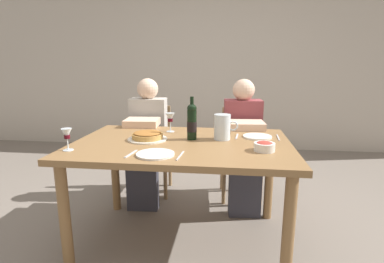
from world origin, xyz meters
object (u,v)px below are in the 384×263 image
object	(u,v)px
wine_glass_left_diner	(170,118)
dinner_plate_right_setting	(257,136)
baked_tart	(147,136)
dining_table	(182,155)
chair_left	(152,143)
diner_right	(243,140)
water_pitcher	(222,128)
dinner_plate_left_setting	(155,154)
salad_bowl	(264,146)
wine_glass_right_diner	(67,135)
wine_bottle	(192,122)
chair_right	(240,146)
diner_left	(147,137)

from	to	relation	value
wine_glass_left_diner	dinner_plate_right_setting	bearing A→B (deg)	-9.06
baked_tart	dinner_plate_right_setting	world-z (taller)	baked_tart
dining_table	chair_left	bearing A→B (deg)	116.55
dinner_plate_right_setting	diner_right	distance (m)	0.49
baked_tart	water_pitcher	bearing A→B (deg)	8.18
water_pitcher	dinner_plate_left_setting	world-z (taller)	water_pitcher
dinner_plate_left_setting	dining_table	bearing A→B (deg)	71.58
salad_bowl	dinner_plate_right_setting	size ratio (longest dim) A/B	0.62
salad_bowl	diner_right	distance (m)	0.85
wine_glass_right_diner	salad_bowl	bearing A→B (deg)	6.36
water_pitcher	chair_left	distance (m)	1.14
wine_glass_left_diner	wine_glass_right_diner	size ratio (longest dim) A/B	1.08
water_pitcher	dinner_plate_right_setting	xyz separation A→B (m)	(0.26, 0.09, -0.07)
dinner_plate_right_setting	baked_tart	bearing A→B (deg)	-167.76
wine_bottle	chair_right	bearing A→B (deg)	64.85
dining_table	dinner_plate_left_setting	bearing A→B (deg)	-108.42
wine_bottle	chair_left	size ratio (longest dim) A/B	0.35
dinner_plate_left_setting	chair_left	size ratio (longest dim) A/B	0.26
wine_glass_left_diner	wine_bottle	bearing A→B (deg)	-48.46
wine_bottle	water_pitcher	world-z (taller)	wine_bottle
chair_right	wine_glass_right_diner	bearing A→B (deg)	42.71
dinner_plate_left_setting	diner_right	bearing A→B (deg)	60.20
wine_glass_left_diner	chair_right	size ratio (longest dim) A/B	0.17
wine_bottle	dinner_plate_right_setting	xyz separation A→B (m)	(0.47, 0.12, -0.12)
dining_table	diner_right	xyz separation A→B (m)	(0.46, 0.66, -0.05)
water_pitcher	dinner_plate_right_setting	size ratio (longest dim) A/B	0.86
dinner_plate_right_setting	diner_right	size ratio (longest dim) A/B	0.18
wine_glass_right_diner	wine_glass_left_diner	bearing A→B (deg)	48.43
dining_table	water_pitcher	bearing A→B (deg)	20.73
dining_table	chair_right	xyz separation A→B (m)	(0.44, 0.90, -0.17)
dining_table	chair_left	distance (m)	1.03
diner_left	wine_glass_left_diner	bearing A→B (deg)	126.24
dinner_plate_left_setting	wine_glass_left_diner	bearing A→B (deg)	92.91
dinner_plate_left_setting	dinner_plate_right_setting	size ratio (longest dim) A/B	1.08
dinner_plate_right_setting	wine_bottle	bearing A→B (deg)	-165.85
wine_glass_right_diner	chair_left	xyz separation A→B (m)	(0.22, 1.21, -0.36)
wine_glass_left_diner	chair_left	bearing A→B (deg)	117.44
water_pitcher	wine_glass_left_diner	world-z (taller)	water_pitcher
salad_bowl	chair_right	size ratio (longest dim) A/B	0.15
dinner_plate_right_setting	diner_right	bearing A→B (deg)	99.38
water_pitcher	baked_tart	distance (m)	0.54
wine_bottle	diner_right	xyz separation A→B (m)	(0.40, 0.58, -0.27)
baked_tart	diner_left	size ratio (longest dim) A/B	0.24
water_pitcher	dinner_plate_left_setting	distance (m)	0.59
wine_bottle	baked_tart	bearing A→B (deg)	-170.71
dinner_plate_left_setting	chair_right	xyz separation A→B (m)	(0.55, 1.23, -0.27)
water_pitcher	salad_bowl	world-z (taller)	water_pitcher
baked_tart	diner_right	xyz separation A→B (m)	(0.71, 0.63, -0.17)
water_pitcher	dining_table	bearing A→B (deg)	-159.27
wine_bottle	dinner_plate_right_setting	distance (m)	0.51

